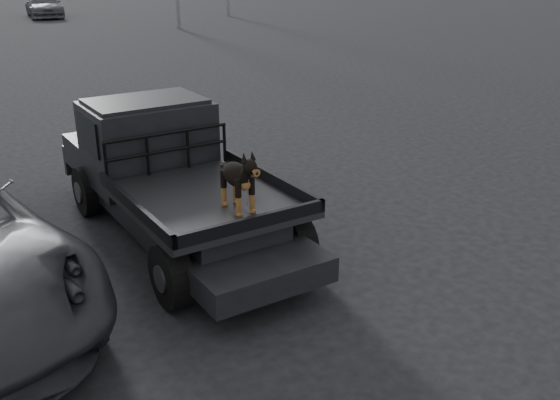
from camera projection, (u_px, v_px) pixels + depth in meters
ground at (266, 262)px, 8.17m from camera, size 120.00×120.00×0.00m
flatbed_ute at (177, 206)px, 8.74m from camera, size 2.00×5.40×0.92m
ute_cab at (147, 129)px, 9.15m from camera, size 1.72×1.30×0.88m
headache_rack at (168, 152)px, 8.63m from camera, size 1.80×0.08×0.55m
dog at (237, 180)px, 7.32m from camera, size 0.32×0.60×0.74m
distant_car_b at (44, 6)px, 38.21m from camera, size 2.50×4.93×1.37m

